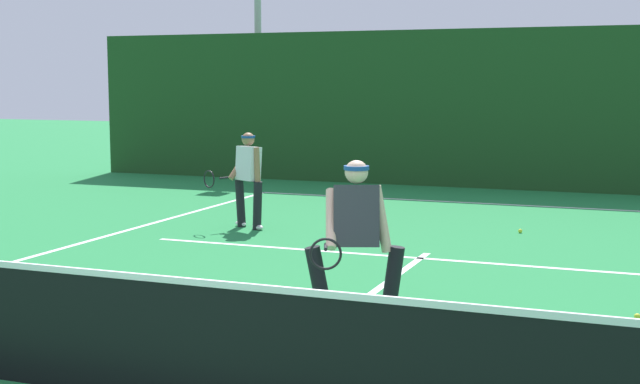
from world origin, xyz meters
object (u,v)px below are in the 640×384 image
object	(u,v)px
player_far	(248,176)
tennis_ball_extra	(520,231)
light_pole	(258,17)
tennis_ball	(637,317)
player_near	(356,238)

from	to	relation	value
player_far	tennis_ball_extra	xyz separation A→B (m)	(4.25, 1.14, -0.83)
tennis_ball_extra	light_pole	size ratio (longest dim) A/B	0.01
tennis_ball_extra	light_pole	xyz separation A→B (m)	(-7.98, 7.23, 4.05)
tennis_ball	light_pole	distance (m)	16.07
player_far	tennis_ball	bearing A→B (deg)	175.79
player_near	light_pole	world-z (taller)	light_pole
player_far	light_pole	world-z (taller)	light_pole
player_near	tennis_ball_extra	distance (m)	6.34
tennis_ball_extra	tennis_ball	bearing A→B (deg)	-68.54
player_near	tennis_ball	distance (m)	3.04
player_far	tennis_ball_extra	world-z (taller)	player_far
player_near	player_far	world-z (taller)	player_near
tennis_ball_extra	player_near	bearing A→B (deg)	-95.88
player_near	light_pole	xyz separation A→B (m)	(-7.33, 13.47, 3.16)
tennis_ball_extra	light_pole	distance (m)	11.50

